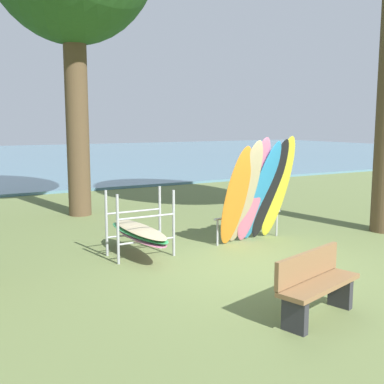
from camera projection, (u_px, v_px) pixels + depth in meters
ground_plane at (246, 267)px, 8.27m from camera, size 80.00×80.00×0.00m
lake_water at (4, 158)px, 32.75m from camera, size 80.00×36.00×0.10m
leaning_board_pile at (258, 192)px, 9.73m from camera, size 1.76×1.03×2.23m
board_storage_rack at (139, 231)px, 8.91m from camera, size 1.15×2.13×1.25m
park_bench at (315, 283)px, 6.09m from camera, size 1.46×0.78×0.85m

